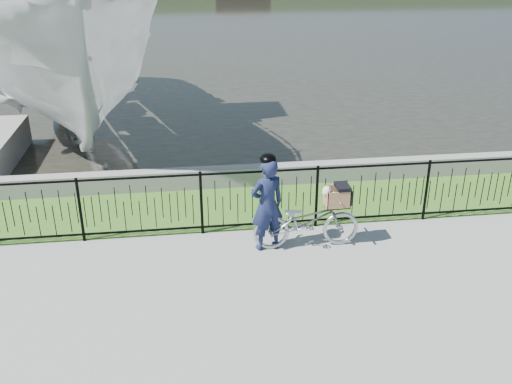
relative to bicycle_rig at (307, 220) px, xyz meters
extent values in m
plane|color=gray|center=(-0.69, -0.92, -0.48)|extent=(120.00, 120.00, 0.00)
cube|color=#38631F|center=(-0.69, 1.68, -0.47)|extent=(60.00, 2.00, 0.01)
plane|color=black|center=(-0.69, 32.08, -0.48)|extent=(120.00, 120.00, 0.00)
cube|color=gray|center=(-0.69, 2.68, -0.28)|extent=(60.00, 0.30, 0.40)
imported|color=#A7ABB3|center=(-0.02, 0.00, -0.01)|extent=(1.76, 0.61, 0.92)
cube|color=black|center=(0.48, 0.00, 0.24)|extent=(0.38, 0.18, 0.02)
cube|color=olive|center=(0.48, 0.00, 0.25)|extent=(0.39, 0.31, 0.01)
cube|color=olive|center=(0.48, 0.15, 0.39)|extent=(0.39, 0.02, 0.30)
cube|color=olive|center=(0.48, -0.15, 0.39)|extent=(0.39, 0.01, 0.30)
cube|color=olive|center=(0.66, 0.00, 0.39)|extent=(0.02, 0.31, 0.30)
cube|color=olive|center=(0.29, 0.00, 0.39)|extent=(0.01, 0.31, 0.30)
cube|color=black|center=(0.56, 0.00, 0.57)|extent=(0.21, 0.33, 0.06)
cube|color=black|center=(0.68, 0.00, 0.42)|extent=(0.02, 0.33, 0.24)
ellipsoid|color=silver|center=(0.46, 0.00, 0.37)|extent=(0.31, 0.22, 0.20)
sphere|color=silver|center=(0.30, -0.02, 0.52)|extent=(0.15, 0.15, 0.15)
sphere|color=silver|center=(0.25, -0.04, 0.49)|extent=(0.07, 0.07, 0.07)
sphere|color=black|center=(0.23, -0.05, 0.49)|extent=(0.02, 0.02, 0.02)
cone|color=#A36244|center=(0.30, 0.04, 0.58)|extent=(0.06, 0.08, 0.08)
cone|color=#A36244|center=(0.32, -0.06, 0.58)|extent=(0.06, 0.08, 0.08)
imported|color=#151D3C|center=(-0.66, 0.04, 0.31)|extent=(0.66, 0.53, 1.57)
ellipsoid|color=black|center=(-0.66, 0.04, 1.07)|extent=(0.26, 0.29, 0.18)
imported|color=#B2B3B3|center=(-4.76, 6.97, 1.65)|extent=(6.79, 11.68, 4.25)
camera|label=1|loc=(-1.93, -8.10, 4.24)|focal=40.00mm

